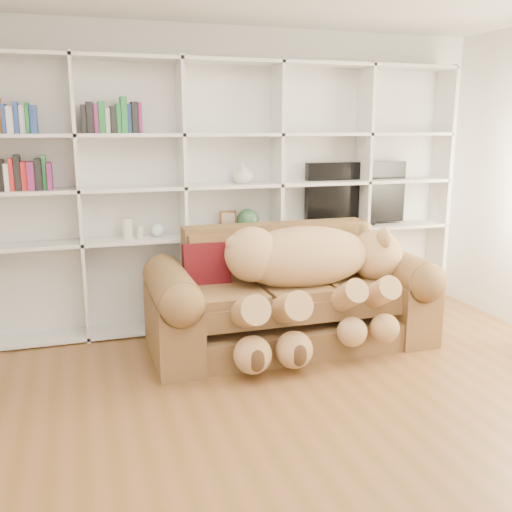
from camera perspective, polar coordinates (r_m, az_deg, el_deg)
name	(u,v)px	position (r m, az deg, el deg)	size (l,w,h in m)	color
floor	(335,448)	(3.51, 7.94, -18.52)	(5.00, 5.00, 0.00)	brown
wall_back	(225,178)	(5.38, -3.08, 7.80)	(5.00, 0.02, 2.70)	white
bookshelf	(203,185)	(5.20, -5.28, 7.09)	(4.43, 0.35, 2.40)	silver
sofa	(289,301)	(4.87, 3.30, -4.51)	(2.34, 1.01, 0.98)	brown
teddy_bear	(309,271)	(4.64, 5.35, -1.46)	(1.71, 0.95, 0.99)	tan
throw_pillow	(207,266)	(4.75, -4.97, -1.01)	(0.38, 0.12, 0.38)	#540E0F
tv	(356,194)	(5.72, 9.94, 6.11)	(1.05, 0.18, 0.62)	black
picture_frame	(228,221)	(5.23, -2.82, 3.49)	(0.16, 0.03, 0.20)	brown
green_vase	(248,220)	(5.28, -0.83, 3.58)	(0.21, 0.21, 0.21)	#2F5C3A
figurine_tall	(127,228)	(5.09, -12.74, 2.70)	(0.09, 0.09, 0.18)	beige
figurine_short	(140,232)	(5.10, -11.55, 2.36)	(0.06, 0.06, 0.10)	beige
snow_globe	(157,230)	(5.12, -9.83, 2.59)	(0.11, 0.11, 0.11)	white
shelf_vase	(243,173)	(5.22, -1.33, 8.33)	(0.19, 0.19, 0.19)	beige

